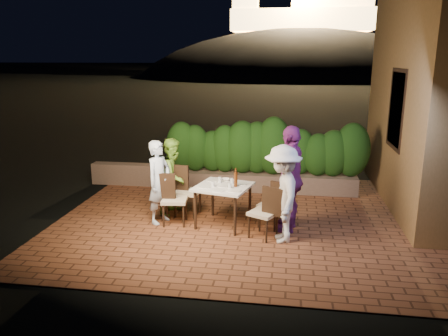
% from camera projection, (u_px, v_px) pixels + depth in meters
% --- Properties ---
extents(ground, '(400.00, 400.00, 0.00)m').
position_uv_depth(ground, '(244.00, 228.00, 7.91)').
color(ground, black).
rests_on(ground, ground).
extents(terrace_floor, '(7.00, 6.00, 0.15)m').
position_uv_depth(terrace_floor, '(246.00, 221.00, 8.40)').
color(terrace_floor, brown).
rests_on(terrace_floor, ground).
extents(building_wall, '(1.60, 5.00, 5.00)m').
position_uv_depth(building_wall, '(435.00, 82.00, 8.68)').
color(building_wall, '#A27440').
rests_on(building_wall, ground).
extents(window_pane, '(0.08, 1.00, 1.40)m').
position_uv_depth(window_pane, '(398.00, 109.00, 8.44)').
color(window_pane, black).
rests_on(window_pane, building_wall).
extents(window_frame, '(0.06, 1.15, 1.55)m').
position_uv_depth(window_frame, '(397.00, 109.00, 8.44)').
color(window_frame, black).
rests_on(window_frame, building_wall).
extents(planter, '(4.20, 0.55, 0.40)m').
position_uv_depth(planter, '(263.00, 182.00, 10.03)').
color(planter, brown).
rests_on(planter, ground).
extents(hedge, '(4.00, 0.70, 1.10)m').
position_uv_depth(hedge, '(264.00, 150.00, 9.84)').
color(hedge, '#1A4011').
rests_on(hedge, planter).
extents(parapet, '(2.20, 0.30, 0.50)m').
position_uv_depth(parapet, '(138.00, 174.00, 10.45)').
color(parapet, brown).
rests_on(parapet, ground).
extents(hill, '(52.00, 40.00, 22.00)m').
position_uv_depth(hill, '(298.00, 104.00, 66.09)').
color(hill, black).
rests_on(hill, ground).
extents(fortress, '(26.00, 8.00, 8.00)m').
position_uv_depth(fortress, '(302.00, 2.00, 62.49)').
color(fortress, '#FFCC7A').
rests_on(fortress, hill).
extents(dining_table, '(1.11, 1.11, 0.75)m').
position_uv_depth(dining_table, '(223.00, 205.00, 7.90)').
color(dining_table, white).
rests_on(dining_table, ground).
extents(plate_nw, '(0.24, 0.24, 0.01)m').
position_uv_depth(plate_nw, '(205.00, 187.00, 7.72)').
color(plate_nw, white).
rests_on(plate_nw, dining_table).
extents(plate_sw, '(0.23, 0.23, 0.01)m').
position_uv_depth(plate_sw, '(213.00, 180.00, 8.13)').
color(plate_sw, white).
rests_on(plate_sw, dining_table).
extents(plate_ne, '(0.25, 0.25, 0.01)m').
position_uv_depth(plate_ne, '(234.00, 191.00, 7.49)').
color(plate_ne, white).
rests_on(plate_ne, dining_table).
extents(plate_se, '(0.21, 0.21, 0.01)m').
position_uv_depth(plate_se, '(241.00, 184.00, 7.88)').
color(plate_se, white).
rests_on(plate_se, dining_table).
extents(plate_centre, '(0.21, 0.21, 0.01)m').
position_uv_depth(plate_centre, '(223.00, 186.00, 7.76)').
color(plate_centre, white).
rests_on(plate_centre, dining_table).
extents(plate_front, '(0.21, 0.21, 0.01)m').
position_uv_depth(plate_front, '(218.00, 191.00, 7.49)').
color(plate_front, white).
rests_on(plate_front, dining_table).
extents(glass_nw, '(0.06, 0.06, 0.10)m').
position_uv_depth(glass_nw, '(213.00, 184.00, 7.73)').
color(glass_nw, silver).
rests_on(glass_nw, dining_table).
extents(glass_sw, '(0.06, 0.06, 0.10)m').
position_uv_depth(glass_sw, '(220.00, 180.00, 7.97)').
color(glass_sw, silver).
rests_on(glass_sw, dining_table).
extents(glass_ne, '(0.06, 0.06, 0.10)m').
position_uv_depth(glass_ne, '(230.00, 186.00, 7.60)').
color(glass_ne, silver).
rests_on(glass_ne, dining_table).
extents(glass_se, '(0.06, 0.06, 0.10)m').
position_uv_depth(glass_se, '(232.00, 181.00, 7.92)').
color(glass_se, silver).
rests_on(glass_se, dining_table).
extents(beer_bottle, '(0.07, 0.07, 0.34)m').
position_uv_depth(beer_bottle, '(236.00, 177.00, 7.70)').
color(beer_bottle, '#4F250D').
rests_on(beer_bottle, dining_table).
extents(bowl, '(0.17, 0.17, 0.04)m').
position_uv_depth(bowl, '(226.00, 180.00, 8.12)').
color(bowl, white).
rests_on(bowl, dining_table).
extents(chair_left_front, '(0.49, 0.49, 0.96)m').
position_uv_depth(chair_left_front, '(175.00, 199.00, 7.94)').
color(chair_left_front, black).
rests_on(chair_left_front, ground).
extents(chair_left_back, '(0.51, 0.51, 0.98)m').
position_uv_depth(chair_left_back, '(188.00, 190.00, 8.39)').
color(chair_left_back, black).
rests_on(chair_left_back, ground).
extents(chair_right_front, '(0.57, 0.57, 0.91)m').
position_uv_depth(chair_right_front, '(263.00, 212.00, 7.34)').
color(chair_right_front, black).
rests_on(chair_right_front, ground).
extents(chair_right_back, '(0.54, 0.54, 0.86)m').
position_uv_depth(chair_right_back, '(271.00, 204.00, 7.80)').
color(chair_right_back, black).
rests_on(chair_right_back, ground).
extents(diner_blue, '(0.55, 0.66, 1.54)m').
position_uv_depth(diner_blue, '(159.00, 182.00, 7.95)').
color(diner_blue, silver).
rests_on(diner_blue, ground).
extents(diner_green, '(0.72, 0.84, 1.49)m').
position_uv_depth(diner_green, '(174.00, 176.00, 8.46)').
color(diner_green, '#84C23C').
rests_on(diner_green, ground).
extents(diner_white, '(0.77, 1.13, 1.63)m').
position_uv_depth(diner_white, '(282.00, 194.00, 7.12)').
color(diner_white, silver).
rests_on(diner_white, ground).
extents(diner_purple, '(0.62, 1.15, 1.87)m').
position_uv_depth(diner_purple, '(291.00, 179.00, 7.57)').
color(diner_purple, '#782870').
rests_on(diner_purple, ground).
extents(parapet_lamp, '(0.10, 0.10, 0.14)m').
position_uv_depth(parapet_lamp, '(161.00, 162.00, 10.28)').
color(parapet_lamp, orange).
rests_on(parapet_lamp, parapet).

